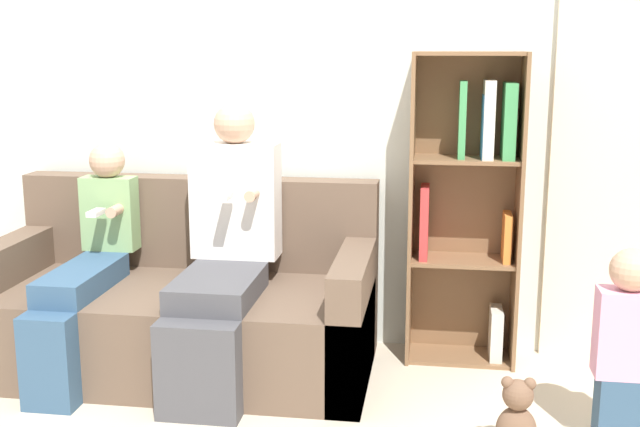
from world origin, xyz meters
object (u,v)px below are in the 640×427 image
object	(u,v)px
adult_seated	(225,244)
teddy_bear	(517,418)
child_seated	(86,264)
toddler_standing	(626,345)
couch	(182,310)
bookshelf	(470,199)

from	to	relation	value
adult_seated	teddy_bear	size ratio (longest dim) A/B	4.06
child_seated	teddy_bear	xyz separation A→B (m)	(1.93, -0.51, -0.38)
adult_seated	toddler_standing	world-z (taller)	adult_seated
teddy_bear	couch	bearing A→B (deg)	156.89
toddler_standing	adult_seated	bearing A→B (deg)	166.11
adult_seated	bookshelf	size ratio (longest dim) A/B	0.84
adult_seated	child_seated	world-z (taller)	adult_seated
couch	child_seated	bearing A→B (deg)	-161.31
adult_seated	toddler_standing	bearing A→B (deg)	-13.89
bookshelf	child_seated	bearing A→B (deg)	-165.37
child_seated	toddler_standing	distance (m)	2.37
toddler_standing	bookshelf	world-z (taller)	bookshelf
couch	adult_seated	world-z (taller)	adult_seated
child_seated	toddler_standing	bearing A→B (deg)	-8.78
couch	child_seated	xyz separation A→B (m)	(-0.41, -0.14, 0.25)
adult_seated	teddy_bear	world-z (taller)	adult_seated
couch	adult_seated	xyz separation A→B (m)	(0.24, -0.08, 0.35)
toddler_standing	child_seated	bearing A→B (deg)	171.22
child_seated	couch	bearing A→B (deg)	18.69
couch	child_seated	distance (m)	0.50
bookshelf	teddy_bear	distance (m)	1.18
toddler_standing	teddy_bear	bearing A→B (deg)	-159.87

